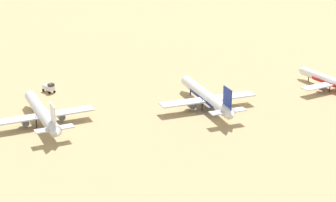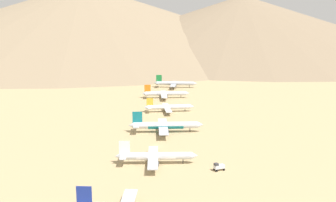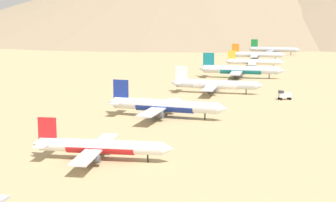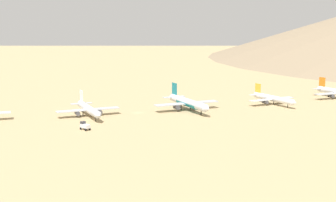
{
  "view_description": "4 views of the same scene",
  "coord_description": "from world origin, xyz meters",
  "px_view_note": "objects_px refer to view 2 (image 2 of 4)",
  "views": [
    {
      "loc": [
        -175.3,
        28.1,
        72.96
      ],
      "look_at": [
        -15.39,
        -68.75,
        4.06
      ],
      "focal_mm": 61.23,
      "sensor_mm": 36.0,
      "label": 1
    },
    {
      "loc": [
        -22.49,
        -219.39,
        73.41
      ],
      "look_at": [
        20.51,
        105.31,
        3.92
      ],
      "focal_mm": 43.16,
      "sensor_mm": 36.0,
      "label": 2
    },
    {
      "loc": [
        4.2,
        -250.72,
        36.06
      ],
      "look_at": [
        -19.06,
        -71.91,
        3.99
      ],
      "focal_mm": 53.33,
      "sensor_mm": 36.0,
      "label": 3
    },
    {
      "loc": [
        233.56,
        -115.02,
        50.07
      ],
      "look_at": [
        0.42,
        19.3,
        5.07
      ],
      "focal_mm": 50.85,
      "sensor_mm": 36.0,
      "label": 4
    }
  ],
  "objects_px": {
    "parked_jet_3": "(155,156)",
    "parked_jet_6": "(165,94)",
    "parked_jet_5": "(168,107)",
    "service_truck": "(219,166)",
    "parked_jet_4": "(165,125)",
    "parked_jet_7": "(175,83)"
  },
  "relations": [
    {
      "from": "parked_jet_6",
      "to": "parked_jet_7",
      "type": "distance_m",
      "value": 55.74
    },
    {
      "from": "service_truck",
      "to": "parked_jet_6",
      "type": "bearing_deg",
      "value": 91.32
    },
    {
      "from": "parked_jet_3",
      "to": "service_truck",
      "type": "bearing_deg",
      "value": -23.85
    },
    {
      "from": "parked_jet_3",
      "to": "parked_jet_7",
      "type": "distance_m",
      "value": 221.24
    },
    {
      "from": "parked_jet_4",
      "to": "parked_jet_5",
      "type": "distance_m",
      "value": 56.25
    },
    {
      "from": "parked_jet_3",
      "to": "service_truck",
      "type": "relative_size",
      "value": 7.49
    },
    {
      "from": "parked_jet_5",
      "to": "parked_jet_7",
      "type": "height_order",
      "value": "parked_jet_7"
    },
    {
      "from": "parked_jet_3",
      "to": "parked_jet_5",
      "type": "bearing_deg",
      "value": 79.11
    },
    {
      "from": "parked_jet_4",
      "to": "service_truck",
      "type": "xyz_separation_m",
      "value": [
        17.58,
        -68.05,
        -2.53
      ]
    },
    {
      "from": "parked_jet_5",
      "to": "service_truck",
      "type": "bearing_deg",
      "value": -86.21
    },
    {
      "from": "parked_jet_4",
      "to": "parked_jet_3",
      "type": "bearing_deg",
      "value": -102.16
    },
    {
      "from": "parked_jet_6",
      "to": "service_truck",
      "type": "distance_m",
      "value": 177.12
    },
    {
      "from": "parked_jet_5",
      "to": "parked_jet_4",
      "type": "bearing_deg",
      "value": -99.63
    },
    {
      "from": "parked_jet_3",
      "to": "parked_jet_6",
      "type": "relative_size",
      "value": 0.97
    },
    {
      "from": "parked_jet_3",
      "to": "parked_jet_6",
      "type": "xyz_separation_m",
      "value": [
        25.35,
        164.05,
        0.16
      ]
    },
    {
      "from": "parked_jet_4",
      "to": "service_truck",
      "type": "bearing_deg",
      "value": -75.52
    },
    {
      "from": "parked_jet_3",
      "to": "parked_jet_7",
      "type": "bearing_deg",
      "value": 79.0
    },
    {
      "from": "parked_jet_4",
      "to": "service_truck",
      "type": "relative_size",
      "value": 8.55
    },
    {
      "from": "parked_jet_3",
      "to": "parked_jet_6",
      "type": "bearing_deg",
      "value": 81.22
    },
    {
      "from": "parked_jet_7",
      "to": "parked_jet_6",
      "type": "bearing_deg",
      "value": -107.63
    },
    {
      "from": "parked_jet_3",
      "to": "service_truck",
      "type": "height_order",
      "value": "parked_jet_3"
    },
    {
      "from": "parked_jet_7",
      "to": "parked_jet_5",
      "type": "bearing_deg",
      "value": -101.12
    }
  ]
}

